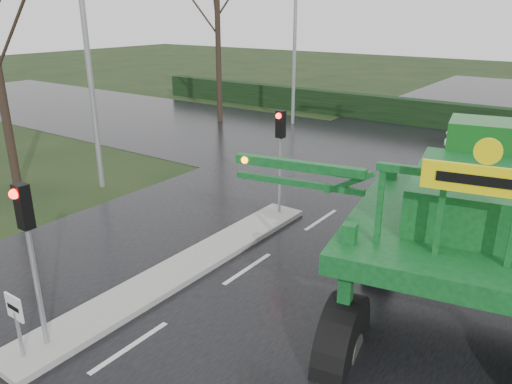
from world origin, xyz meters
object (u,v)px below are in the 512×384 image
Objects in this scene: street_light_left_far at (300,19)px; keep_left_sign at (16,316)px; traffic_signal_near at (28,233)px; street_light_left_near at (90,24)px; crop_sprayer at (354,220)px; white_sedan at (495,159)px; traffic_signal_mid at (280,140)px.

keep_left_sign is at bearing -72.22° from street_light_left_far.
traffic_signal_near is 0.35× the size of street_light_left_near.
traffic_signal_near is 0.35× the size of crop_sprayer.
street_light_left_far is 2.31× the size of white_sedan.
street_light_left_near reaches higher than white_sedan.
street_light_left_near is (-6.89, -1.49, 3.40)m from traffic_signal_mid.
white_sedan is at bearing -5.05° from street_light_left_far.
crop_sprayer is at bearing 41.55° from keep_left_sign.
traffic_signal_mid is 0.35× the size of crop_sprayer.
crop_sprayer is 16.53m from white_sedan.
keep_left_sign is 0.31× the size of white_sedan.
traffic_signal_mid is 14.68m from street_light_left_far.
traffic_signal_mid reaches higher than white_sedan.
street_light_left_near reaches higher than traffic_signal_near.
street_light_left_far reaches higher than traffic_signal_mid.
traffic_signal_near is 1.00× the size of traffic_signal_mid.
street_light_left_far is at bearing 113.14° from crop_sprayer.
crop_sprayer reaches higher than white_sedan.
white_sedan is (-0.41, 16.30, -2.73)m from crop_sprayer.
white_sedan is (4.33, 20.51, -1.06)m from keep_left_sign.
street_light_left_near is at bearing 151.64° from white_sedan.
street_light_left_near is (-6.89, 7.50, 4.93)m from keep_left_sign.
street_light_left_far is (-6.89, 21.50, 4.93)m from keep_left_sign.
traffic_signal_near is at bearing -90.00° from traffic_signal_mid.
crop_sprayer is (4.75, 3.72, 0.14)m from traffic_signal_near.
white_sedan is at bearing 78.07° from keep_left_sign.
street_light_left_far is (0.00, 14.00, 0.00)m from street_light_left_near.
keep_left_sign is 1.61m from traffic_signal_near.
street_light_left_near is 14.00m from street_light_left_far.
street_light_left_far is at bearing 90.00° from street_light_left_near.
traffic_signal_mid is 12.58m from white_sedan.
traffic_signal_mid is 0.82× the size of white_sedan.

